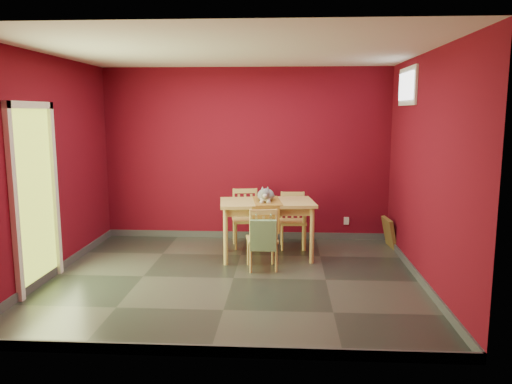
# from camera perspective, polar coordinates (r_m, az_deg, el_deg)

# --- Properties ---
(ground) EXTENTS (4.50, 4.50, 0.00)m
(ground) POSITION_cam_1_polar(r_m,az_deg,el_deg) (6.21, -2.59, -9.80)
(ground) COLOR #2D342D
(ground) RESTS_ON ground
(room_shell) EXTENTS (4.50, 4.50, 4.50)m
(room_shell) POSITION_cam_1_polar(r_m,az_deg,el_deg) (6.19, -2.59, -9.36)
(room_shell) COLOR #5F0917
(room_shell) RESTS_ON ground
(doorway) EXTENTS (0.06, 1.01, 2.13)m
(doorway) POSITION_cam_1_polar(r_m,az_deg,el_deg) (6.21, -24.00, 0.11)
(doorway) COLOR #B7D838
(doorway) RESTS_ON ground
(window) EXTENTS (0.05, 0.90, 0.50)m
(window) POSITION_cam_1_polar(r_m,az_deg,el_deg) (7.03, 16.91, 11.49)
(window) COLOR white
(window) RESTS_ON room_shell
(outlet_plate) EXTENTS (0.08, 0.02, 0.12)m
(outlet_plate) POSITION_cam_1_polar(r_m,az_deg,el_deg) (8.07, 10.29, -3.26)
(outlet_plate) COLOR silver
(outlet_plate) RESTS_ON room_shell
(dining_table) EXTENTS (1.37, 0.90, 0.80)m
(dining_table) POSITION_cam_1_polar(r_m,az_deg,el_deg) (6.88, 1.27, -1.86)
(dining_table) COLOR #DCBF67
(dining_table) RESTS_ON ground
(table_runner) EXTENTS (0.45, 0.80, 0.38)m
(table_runner) POSITION_cam_1_polar(r_m,az_deg,el_deg) (6.75, 1.23, -1.73)
(table_runner) COLOR #A07029
(table_runner) RESTS_ON dining_table
(chair_far_left) EXTENTS (0.47, 0.47, 0.86)m
(chair_far_left) POSITION_cam_1_polar(r_m,az_deg,el_deg) (7.53, -1.15, -2.92)
(chair_far_left) COLOR #DCBF67
(chair_far_left) RESTS_ON ground
(chair_far_right) EXTENTS (0.40, 0.40, 0.82)m
(chair_far_right) POSITION_cam_1_polar(r_m,az_deg,el_deg) (7.49, 4.23, -3.16)
(chair_far_right) COLOR #DCBF67
(chair_far_right) RESTS_ON ground
(chair_near) EXTENTS (0.44, 0.44, 0.82)m
(chair_near) POSITION_cam_1_polar(r_m,az_deg,el_deg) (6.41, 0.73, -5.28)
(chair_near) COLOR #DCBF67
(chair_near) RESTS_ON ground
(tote_bag) EXTENTS (0.32, 0.19, 0.45)m
(tote_bag) POSITION_cam_1_polar(r_m,az_deg,el_deg) (6.19, 0.84, -4.96)
(tote_bag) COLOR #689261
(tote_bag) RESTS_ON chair_near
(cat) EXTENTS (0.33, 0.52, 0.24)m
(cat) POSITION_cam_1_polar(r_m,az_deg,el_deg) (6.83, 1.12, -0.07)
(cat) COLOR slate
(cat) RESTS_ON table_runner
(picture_frame) EXTENTS (0.18, 0.45, 0.44)m
(picture_frame) POSITION_cam_1_polar(r_m,az_deg,el_deg) (7.77, 14.97, -4.51)
(picture_frame) COLOR brown
(picture_frame) RESTS_ON ground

